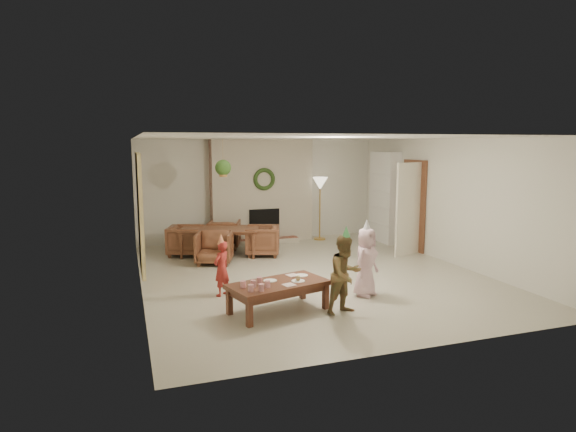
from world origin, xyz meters
name	(u,v)px	position (x,y,z in m)	size (l,w,h in m)	color
floor	(310,274)	(0.00, 0.00, 0.00)	(7.00, 7.00, 0.00)	#B7B29E
ceiling	(311,138)	(0.00, 0.00, 2.50)	(7.00, 7.00, 0.00)	white
wall_back	(260,190)	(0.00, 3.50, 1.25)	(7.00, 7.00, 0.00)	silver
wall_front	(422,245)	(0.00, -3.50, 1.25)	(7.00, 7.00, 0.00)	silver
wall_left	(138,215)	(-3.00, 0.00, 1.25)	(7.00, 7.00, 0.00)	silver
wall_right	(450,201)	(3.00, 0.00, 1.25)	(7.00, 7.00, 0.00)	silver
fireplace_mass	(262,191)	(0.00, 3.30, 1.25)	(2.50, 0.40, 2.50)	#581A17
fireplace_hearth	(266,241)	(0.00, 2.95, 0.06)	(1.60, 0.30, 0.12)	maroon
fireplace_firebox	(264,224)	(0.00, 3.12, 0.45)	(0.75, 0.12, 0.75)	black
fireplace_wreath	(264,179)	(0.00, 3.07, 1.55)	(0.54, 0.54, 0.10)	#223D17
floor_lamp_base	(320,239)	(1.42, 3.00, 0.02)	(0.29, 0.29, 0.03)	gold
floor_lamp_post	(320,211)	(1.42, 3.00, 0.73)	(0.03, 0.03, 1.42)	gold
floor_lamp_shade	(320,183)	(1.42, 3.00, 1.42)	(0.38, 0.38, 0.31)	beige
bookshelf_carcass	(384,197)	(2.84, 2.30, 1.10)	(0.30, 1.00, 2.20)	white
bookshelf_shelf_a	(383,223)	(2.82, 2.30, 0.45)	(0.30, 0.92, 0.03)	white
bookshelf_shelf_b	(383,207)	(2.82, 2.30, 0.85)	(0.30, 0.92, 0.03)	white
bookshelf_shelf_c	(384,191)	(2.82, 2.30, 1.25)	(0.30, 0.92, 0.03)	white
bookshelf_shelf_d	(384,175)	(2.82, 2.30, 1.65)	(0.30, 0.92, 0.03)	white
books_row_lower	(385,219)	(2.80, 2.15, 0.59)	(0.20, 0.40, 0.24)	maroon
books_row_mid	(382,201)	(2.80, 2.35, 0.99)	(0.20, 0.44, 0.24)	#284693
books_row_upper	(385,186)	(2.80, 2.20, 1.38)	(0.20, 0.36, 0.22)	gold
door_frame	(414,205)	(2.96, 1.20, 1.02)	(0.05, 0.86, 2.04)	brown
door_leaf	(408,209)	(2.58, 0.82, 1.00)	(0.05, 0.80, 2.00)	beige
curtain_panel	(140,213)	(-2.96, 0.20, 1.25)	(0.06, 1.20, 2.00)	beige
dining_table	(220,242)	(-1.30, 2.07, 0.30)	(1.68, 0.94, 0.59)	brown
dining_chair_near	(214,248)	(-1.54, 1.37, 0.33)	(0.70, 0.72, 0.65)	brown
dining_chair_far	(224,234)	(-1.06, 2.77, 0.33)	(0.70, 0.72, 0.65)	brown
dining_chair_left	(186,240)	(-1.99, 2.31, 0.33)	(0.70, 0.72, 0.65)	brown
dining_chair_right	(262,241)	(-0.42, 1.77, 0.33)	(0.70, 0.72, 0.65)	brown
hanging_plant_cord	(223,156)	(-1.30, 1.50, 2.15)	(0.01, 0.01, 0.70)	tan
hanging_plant_pot	(223,174)	(-1.30, 1.50, 1.80)	(0.16, 0.16, 0.12)	#A26D34
hanging_plant_foliage	(223,168)	(-1.30, 1.50, 1.92)	(0.32, 0.32, 0.32)	#284C19
coffee_table_top	(278,285)	(-1.17, -1.73, 0.40)	(1.41, 0.70, 0.06)	#592E1D
coffee_table_apron	(278,290)	(-1.17, -1.73, 0.32)	(1.30, 0.60, 0.09)	#592E1D
coffee_leg_fl	(249,314)	(-1.71, -2.18, 0.18)	(0.08, 0.08, 0.37)	#592E1D
coffee_leg_fr	(326,297)	(-0.48, -1.84, 0.18)	(0.08, 0.08, 0.37)	#592E1D
coffee_leg_bl	(229,302)	(-1.86, -1.62, 0.18)	(0.08, 0.08, 0.37)	#592E1D
coffee_leg_br	(303,287)	(-0.63, -1.28, 0.18)	(0.08, 0.08, 0.37)	#592E1D
cup_a	(251,288)	(-1.65, -2.03, 0.48)	(0.08, 0.08, 0.10)	silver
cup_b	(243,284)	(-1.70, -1.82, 0.48)	(0.08, 0.08, 0.10)	silver
cup_c	(261,287)	(-1.51, -2.05, 0.48)	(0.08, 0.08, 0.10)	silver
cup_d	(253,284)	(-1.56, -1.84, 0.48)	(0.08, 0.08, 0.10)	silver
cup_e	(268,284)	(-1.38, -1.92, 0.48)	(0.08, 0.08, 0.10)	silver
cup_f	(259,281)	(-1.44, -1.72, 0.48)	(0.08, 0.08, 0.10)	silver
plate_a	(270,281)	(-1.25, -1.62, 0.44)	(0.19, 0.19, 0.01)	white
plate_b	(298,281)	(-0.88, -1.76, 0.44)	(0.19, 0.19, 0.01)	white
plate_c	(302,275)	(-0.73, -1.50, 0.44)	(0.19, 0.19, 0.01)	white
food_scoop	(298,278)	(-0.88, -1.76, 0.48)	(0.08, 0.08, 0.08)	tan
napkin_left	(289,285)	(-1.06, -1.90, 0.44)	(0.16, 0.16, 0.01)	#E5A9A9
napkin_right	(292,275)	(-0.85, -1.44, 0.44)	(0.16, 0.16, 0.01)	#E5A9A9
child_red	(222,269)	(-1.79, -0.73, 0.44)	(0.32, 0.21, 0.88)	#A52823
party_hat_red	(221,239)	(-1.79, -0.73, 0.92)	(0.12, 0.12, 0.17)	gold
child_plaid	(345,275)	(-0.29, -2.09, 0.57)	(0.55, 0.43, 1.13)	#964229
party_hat_plaid	(346,232)	(-0.29, -2.09, 1.17)	(0.13, 0.13, 0.19)	#52BF68
child_pink	(366,262)	(0.37, -1.46, 0.55)	(0.53, 0.35, 1.09)	beige
party_hat_pink	(367,225)	(0.37, -1.46, 1.14)	(0.14, 0.14, 0.20)	silver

